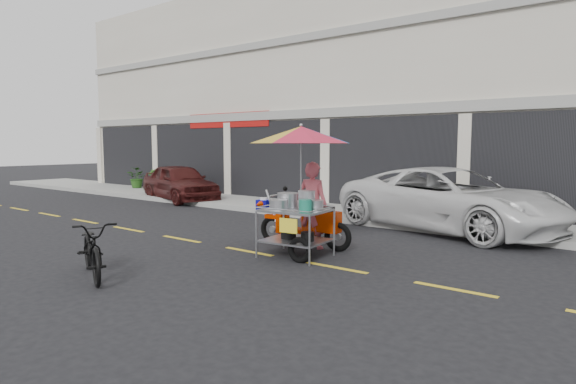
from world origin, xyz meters
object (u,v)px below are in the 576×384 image
Objects in this scene: near_bicycle at (92,249)px; white_pickup at (450,199)px; food_vendor_rig at (304,173)px; maroon_sedan at (180,182)px.

white_pickup is at bearing 2.07° from near_bicycle.
food_vendor_rig is at bearing 175.94° from white_pickup.
near_bicycle is 3.91m from food_vendor_rig.
maroon_sedan is 2.28× the size of near_bicycle.
white_pickup is 8.06m from near_bicycle.
maroon_sedan is 1.55× the size of food_vendor_rig.
food_vendor_rig is at bearing -1.38° from near_bicycle.
maroon_sedan is 9.62m from food_vendor_rig.
food_vendor_rig is at bearing -100.39° from maroon_sedan.
near_bicycle is 0.68× the size of food_vendor_rig.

